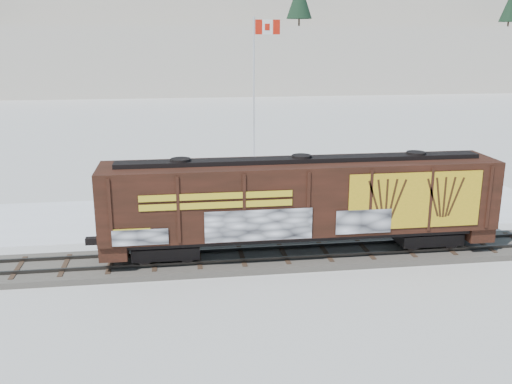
{
  "coord_description": "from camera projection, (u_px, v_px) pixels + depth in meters",
  "views": [
    {
      "loc": [
        -2.84,
        -24.76,
        10.18
      ],
      "look_at": [
        1.1,
        3.0,
        2.53
      ],
      "focal_mm": 40.0,
      "sensor_mm": 36.0,
      "label": 1
    }
  ],
  "objects": [
    {
      "name": "hillside",
      "position": [
        182.0,
        21.0,
        156.46
      ],
      "size": [
        360.0,
        110.0,
        93.0
      ],
      "color": "white",
      "rests_on": "ground"
    },
    {
      "name": "car_white",
      "position": [
        191.0,
        200.0,
        34.33
      ],
      "size": [
        4.34,
        2.76,
        1.35
      ],
      "primitive_type": "imported",
      "rotation": [
        0.0,
        0.0,
        1.92
      ],
      "color": "silver",
      "rests_on": "parking_strip"
    },
    {
      "name": "ground",
      "position": [
        242.0,
        262.0,
        26.71
      ],
      "size": [
        500.0,
        500.0,
        0.0
      ],
      "primitive_type": "plane",
      "color": "white",
      "rests_on": "ground"
    },
    {
      "name": "hopper_railcar",
      "position": [
        301.0,
        199.0,
        26.31
      ],
      "size": [
        18.15,
        3.06,
        4.47
      ],
      "color": "black",
      "rests_on": "rail_track"
    },
    {
      "name": "flagpole",
      "position": [
        255.0,
        122.0,
        41.04
      ],
      "size": [
        2.3,
        0.9,
        11.54
      ],
      "color": "silver",
      "rests_on": "ground"
    },
    {
      "name": "car_dark",
      "position": [
        254.0,
        202.0,
        33.43
      ],
      "size": [
        5.6,
        2.88,
        1.56
      ],
      "primitive_type": "imported",
      "rotation": [
        0.0,
        0.0,
        1.71
      ],
      "color": "black",
      "rests_on": "parking_strip"
    },
    {
      "name": "car_silver",
      "position": [
        176.0,
        212.0,
        31.53
      ],
      "size": [
        4.94,
        3.38,
        1.56
      ],
      "primitive_type": "imported",
      "rotation": [
        0.0,
        0.0,
        1.2
      ],
      "color": "#A2A4A9",
      "rests_on": "parking_strip"
    },
    {
      "name": "rail_track",
      "position": [
        242.0,
        259.0,
        26.67
      ],
      "size": [
        50.0,
        3.4,
        0.43
      ],
      "color": "#59544C",
      "rests_on": "ground"
    },
    {
      "name": "parking_strip",
      "position": [
        227.0,
        214.0,
        33.87
      ],
      "size": [
        40.0,
        8.0,
        0.03
      ],
      "primitive_type": "cube",
      "color": "white",
      "rests_on": "ground"
    }
  ]
}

